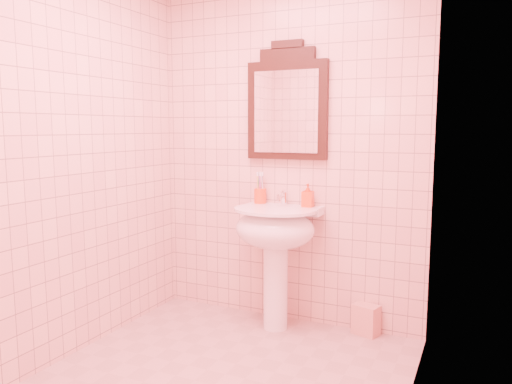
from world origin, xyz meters
The scene contains 7 objects.
back_wall centered at (0.00, 1.10, 1.25)m, with size 2.00×0.02×2.50m, color beige.
pedestal_sink centered at (0.00, 0.87, 0.66)m, with size 0.58×0.58×0.86m.
faucet centered at (0.00, 1.01, 0.92)m, with size 0.04×0.16×0.11m.
mirror centered at (0.00, 1.07, 1.57)m, with size 0.59×0.06×0.83m.
toothbrush_cup centered at (-0.19, 1.04, 0.92)m, with size 0.09×0.09×0.21m.
soap_dispenser centered at (0.18, 1.02, 0.94)m, with size 0.07×0.08×0.16m, color red.
towel centered at (0.61, 1.04, 0.10)m, with size 0.17×0.11×0.21m, color #EAA989.
Camera 1 is at (1.30, -2.26, 1.41)m, focal length 35.00 mm.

